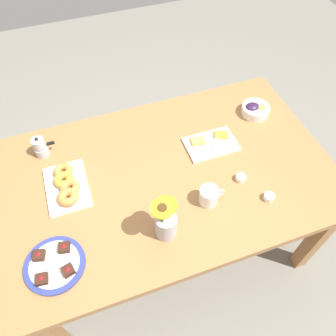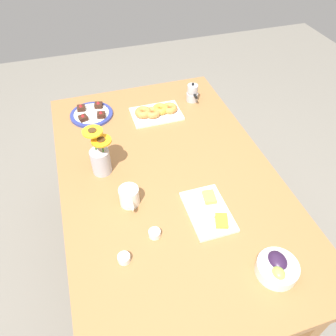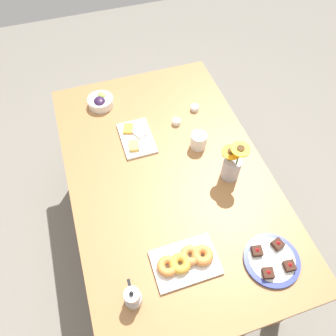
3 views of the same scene
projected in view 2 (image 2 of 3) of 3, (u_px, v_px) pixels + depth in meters
ground_plane at (168, 255)px, 2.07m from camera, size 6.00×6.00×0.00m
dining_table at (168, 186)px, 1.61m from camera, size 1.60×1.00×0.74m
coffee_mug at (129, 196)px, 1.39m from camera, size 0.12×0.09×0.09m
grape_bowl at (277, 268)px, 1.18m from camera, size 0.15×0.15×0.07m
cheese_platter at (209, 211)px, 1.38m from camera, size 0.26×0.17×0.03m
croissant_platter at (156, 112)px, 1.87m from camera, size 0.19×0.28×0.05m
jam_cup_honey at (155, 233)px, 1.30m from camera, size 0.05×0.05×0.03m
jam_cup_berry at (124, 258)px, 1.22m from camera, size 0.05×0.05×0.03m
dessert_plate at (92, 114)px, 1.87m from camera, size 0.24×0.24×0.05m
flower_vase at (100, 158)px, 1.51m from camera, size 0.11×0.12×0.24m
moka_pot at (192, 93)px, 1.96m from camera, size 0.11×0.07×0.12m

